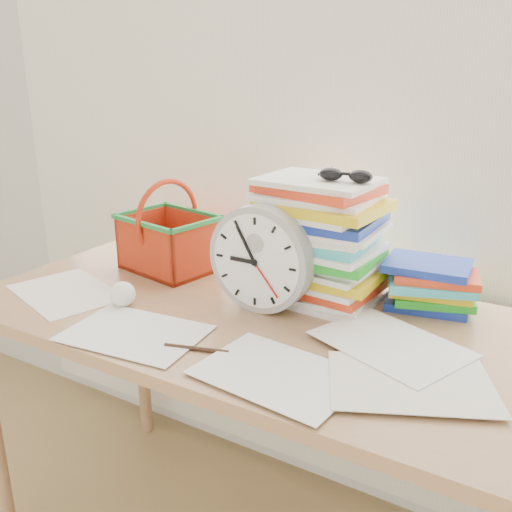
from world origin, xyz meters
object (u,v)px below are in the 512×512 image
Objects in this scene: clock at (261,259)px; basket at (169,226)px; paper_stack at (320,240)px; book_stack at (429,286)px; desk at (252,340)px.

clock is 1.01× the size of basket.
clock is (-0.09, -0.13, -0.02)m from paper_stack.
clock is at bearing -148.63° from book_stack.
desk is 4.50× the size of paper_stack.
paper_stack is 0.16m from clock.
desk is at bearing -121.05° from paper_stack.
basket reaches higher than desk.
book_stack is at bearing 31.37° from clock.
paper_stack is 1.21× the size of basket.
paper_stack is at bearing 13.02° from basket.
paper_stack reaches higher than basket.
clock is at bearing -6.57° from basket.
book_stack is at bearing 33.92° from desk.
basket is at bearing 163.03° from clock.
basket is at bearing 158.77° from desk.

